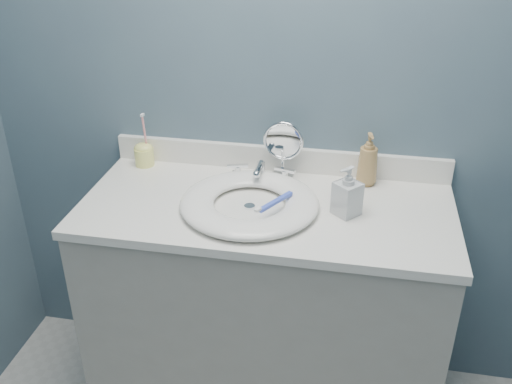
% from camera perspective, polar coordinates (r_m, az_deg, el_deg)
% --- Properties ---
extents(back_wall, '(2.20, 0.02, 2.40)m').
position_cam_1_polar(back_wall, '(1.99, 2.49, 10.70)').
color(back_wall, '#475B6B').
rests_on(back_wall, ground).
extents(vanity_cabinet, '(1.20, 0.55, 0.85)m').
position_cam_1_polar(vanity_cabinet, '(2.13, 0.93, -11.97)').
color(vanity_cabinet, '#A5A197').
rests_on(vanity_cabinet, ground).
extents(countertop, '(1.22, 0.57, 0.03)m').
position_cam_1_polar(countertop, '(1.87, 1.03, -1.67)').
color(countertop, white).
rests_on(countertop, vanity_cabinet).
extents(backsplash, '(1.22, 0.02, 0.09)m').
position_cam_1_polar(backsplash, '(2.08, 2.28, 3.35)').
color(backsplash, white).
rests_on(backsplash, countertop).
extents(basin, '(0.45, 0.45, 0.04)m').
position_cam_1_polar(basin, '(1.84, -0.65, -1.07)').
color(basin, white).
rests_on(basin, countertop).
extents(drain, '(0.04, 0.04, 0.01)m').
position_cam_1_polar(drain, '(1.85, -0.65, -1.47)').
color(drain, silver).
rests_on(drain, countertop).
extents(faucet, '(0.25, 0.13, 0.07)m').
position_cam_1_polar(faucet, '(2.01, 0.44, 1.87)').
color(faucet, silver).
rests_on(faucet, countertop).
extents(makeup_mirror, '(0.14, 0.08, 0.21)m').
position_cam_1_polar(makeup_mirror, '(2.00, 2.73, 4.49)').
color(makeup_mirror, silver).
rests_on(makeup_mirror, countertop).
extents(soap_bottle_amber, '(0.09, 0.09, 0.19)m').
position_cam_1_polar(soap_bottle_amber, '(1.99, 11.14, 3.23)').
color(soap_bottle_amber, '#A5804A').
rests_on(soap_bottle_amber, countertop).
extents(soap_bottle_clear, '(0.11, 0.11, 0.16)m').
position_cam_1_polar(soap_bottle_clear, '(1.80, 9.15, 0.11)').
color(soap_bottle_clear, silver).
rests_on(soap_bottle_clear, countertop).
extents(toothbrush_holder, '(0.07, 0.07, 0.20)m').
position_cam_1_polar(toothbrush_holder, '(2.15, -11.13, 3.81)').
color(toothbrush_holder, '#FAF97D').
rests_on(toothbrush_holder, countertop).
extents(toothbrush_lying, '(0.10, 0.16, 0.02)m').
position_cam_1_polar(toothbrush_lying, '(1.79, 1.83, -1.06)').
color(toothbrush_lying, blue).
rests_on(toothbrush_lying, basin).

